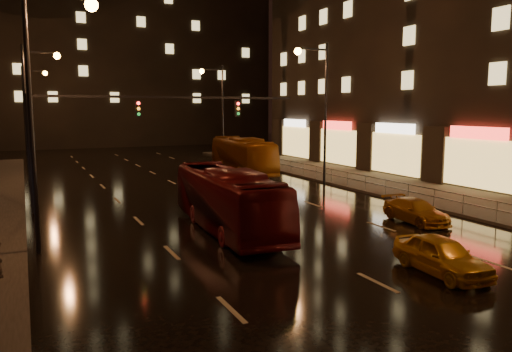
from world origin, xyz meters
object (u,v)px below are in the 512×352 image
(bus_red, at_px, (228,200))
(taxi_near, at_px, (442,255))
(bus_curb, at_px, (242,155))
(taxi_far, at_px, (416,211))

(bus_red, xyz_separation_m, taxi_near, (4.16, -8.65, -0.76))
(bus_curb, bearing_deg, taxi_far, -83.53)
(bus_red, distance_m, taxi_near, 9.63)
(bus_curb, xyz_separation_m, taxi_near, (-4.41, -26.69, -0.88))
(bus_red, relative_size, bus_curb, 0.92)
(bus_curb, distance_m, taxi_far, 20.51)
(bus_red, height_order, taxi_far, bus_red)
(bus_curb, bearing_deg, taxi_near, -93.55)
(taxi_far, bearing_deg, bus_curb, 94.23)
(taxi_far, bearing_deg, bus_red, 168.07)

